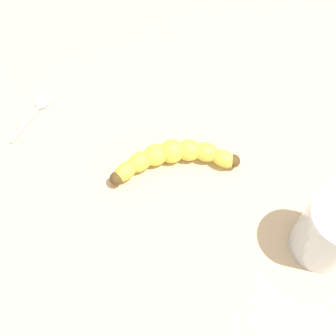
% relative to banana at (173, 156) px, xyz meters
% --- Properties ---
extents(wooden_tabletop, '(1.20, 1.20, 0.03)m').
position_rel_banana_xyz_m(wooden_tabletop, '(0.04, -0.01, -0.03)').
color(wooden_tabletop, '#D7B68D').
rests_on(wooden_tabletop, ground).
extents(banana, '(0.09, 0.20, 0.04)m').
position_rel_banana_xyz_m(banana, '(0.00, 0.00, 0.00)').
color(banana, yellow).
rests_on(banana, wooden_tabletop).
extents(smoothie_glass, '(0.09, 0.09, 0.12)m').
position_rel_banana_xyz_m(smoothie_glass, '(0.22, 0.13, 0.04)').
color(smoothie_glass, silver).
rests_on(smoothie_glass, wooden_tabletop).
extents(teaspoon, '(0.08, 0.10, 0.01)m').
position_rel_banana_xyz_m(teaspoon, '(-0.20, -0.15, -0.02)').
color(teaspoon, silver).
rests_on(teaspoon, wooden_tabletop).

